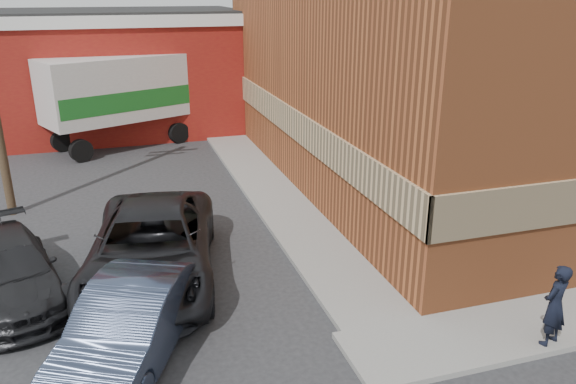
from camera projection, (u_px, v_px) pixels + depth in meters
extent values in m
plane|color=#28282B|center=(355.00, 333.00, 11.30)|extent=(90.00, 90.00, 0.00)
cube|color=#A2512A|center=(476.00, 48.00, 20.20)|extent=(14.00, 18.00, 9.00)
cube|color=tan|center=(290.00, 121.00, 18.99)|extent=(0.08, 18.16, 1.00)
cube|color=gray|center=(266.00, 186.00, 19.52)|extent=(1.80, 18.00, 0.12)
cube|color=maroon|center=(72.00, 78.00, 26.71)|extent=(16.00, 8.00, 5.00)
cube|color=silver|center=(64.00, 18.00, 25.76)|extent=(16.30, 8.30, 0.50)
cube|color=black|center=(63.00, 11.00, 25.66)|extent=(16.00, 8.00, 0.10)
imported|color=black|center=(555.00, 305.00, 10.52)|extent=(0.70, 0.57, 1.65)
imported|color=#303950|center=(130.00, 324.00, 10.29)|extent=(3.29, 4.77, 1.49)
imported|color=black|center=(152.00, 247.00, 13.08)|extent=(3.85, 6.56, 1.71)
imported|color=black|center=(9.00, 271.00, 12.36)|extent=(3.13, 4.99, 1.35)
cube|color=silver|center=(117.00, 88.00, 23.65)|extent=(6.53, 4.68, 2.63)
cube|color=#1A6320|center=(131.00, 101.00, 22.92)|extent=(5.37, 2.40, 0.81)
cube|color=silver|center=(198.00, 110.00, 26.59)|extent=(2.57, 2.77, 2.23)
cylinder|color=black|center=(81.00, 151.00, 22.28)|extent=(0.96, 0.65, 0.91)
cylinder|color=black|center=(62.00, 141.00, 23.72)|extent=(0.96, 0.65, 0.91)
cylinder|color=black|center=(179.00, 133.00, 25.04)|extent=(0.96, 0.65, 0.91)
cylinder|color=black|center=(157.00, 125.00, 26.47)|extent=(0.96, 0.65, 0.91)
cylinder|color=black|center=(211.00, 127.00, 26.10)|extent=(0.96, 0.65, 0.91)
cylinder|color=black|center=(188.00, 120.00, 27.53)|extent=(0.96, 0.65, 0.91)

